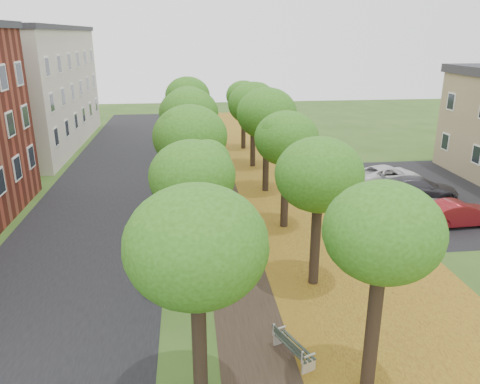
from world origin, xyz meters
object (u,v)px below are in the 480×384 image
object	(u,v)px
car_grey	(419,188)
car_white	(388,175)
car_silver	(436,209)
bench	(292,347)
car_red	(458,214)

from	to	relation	value
car_grey	car_white	size ratio (longest dim) A/B	0.97
car_silver	car_grey	xyz separation A→B (m)	(0.79, 3.53, 0.05)
bench	car_red	size ratio (longest dim) A/B	0.44
car_silver	car_grey	world-z (taller)	car_grey
bench	car_white	size ratio (longest dim) A/B	0.37
car_grey	car_white	world-z (taller)	car_grey
car_silver	car_red	size ratio (longest dim) A/B	0.90
car_silver	car_red	world-z (taller)	car_red
car_red	car_silver	bearing A→B (deg)	38.95
car_red	car_white	bearing A→B (deg)	1.85
car_red	car_white	distance (m)	7.23
car_silver	car_white	bearing A→B (deg)	5.09
bench	car_white	xyz separation A→B (m)	(10.30, 16.80, 0.24)
bench	car_grey	world-z (taller)	car_grey
bench	car_red	distance (m)	14.68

